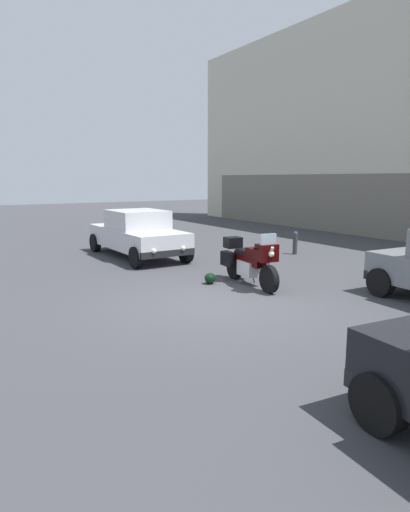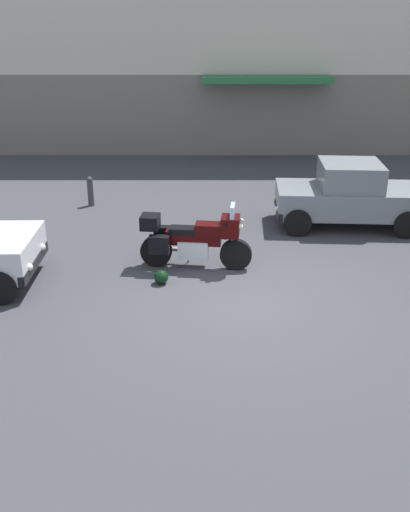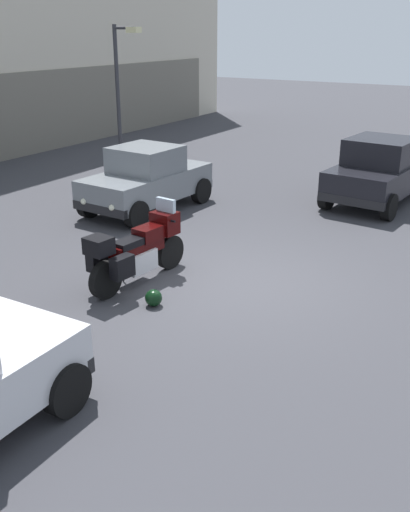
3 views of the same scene
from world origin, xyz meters
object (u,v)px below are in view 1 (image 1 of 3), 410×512
Objects in this scene: helmet at (210,278)px; bollard_curbside at (295,242)px; motorcycle at (250,260)px; car_sedan_far at (137,234)px.

bollard_curbside is at bearing 114.52° from helmet.
motorcycle is 1.09m from helmet.
car_sedan_far is (-4.59, 0.01, 0.64)m from helmet.
helmet is at bearing -65.48° from bollard_curbside.
bollard_curbside is (2.37, 4.86, -0.36)m from car_sedan_far.
bollard_curbside reaches higher than helmet.
car_sedan_far reaches higher than helmet.
helmet is 0.35× the size of bollard_curbside.
car_sedan_far is 5.77× the size of bollard_curbside.
motorcycle is 8.08× the size of helmet.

